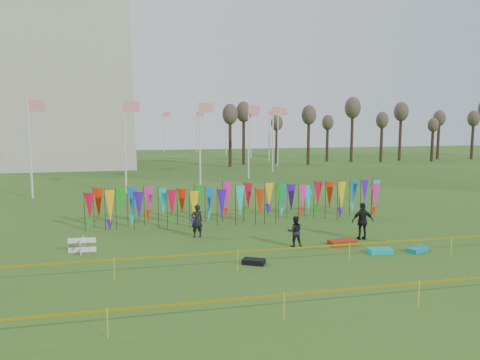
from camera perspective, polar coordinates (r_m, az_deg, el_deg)
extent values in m
plane|color=#274A15|center=(21.39, 4.56, -9.46)|extent=(160.00, 160.00, 0.00)
cylinder|color=silver|center=(70.51, 3.58, 5.52)|extent=(0.16, 0.16, 8.00)
plane|color=red|center=(70.67, 4.07, 8.20)|extent=(1.40, 0.00, 1.40)
cylinder|color=silver|center=(77.23, 1.34, 5.69)|extent=(0.16, 0.16, 8.00)
plane|color=red|center=(77.37, 1.79, 8.13)|extent=(1.40, 0.00, 1.40)
cylinder|color=silver|center=(83.19, -1.70, 5.80)|extent=(0.16, 0.16, 8.00)
plane|color=red|center=(83.29, -1.30, 8.08)|extent=(1.40, 0.00, 1.40)
cylinder|color=silver|center=(88.16, -5.31, 5.86)|extent=(0.16, 0.16, 8.00)
plane|color=red|center=(88.22, -4.94, 8.01)|extent=(1.40, 0.00, 1.40)
cylinder|color=silver|center=(91.99, -9.29, 5.85)|extent=(0.16, 0.16, 8.00)
plane|color=red|center=(92.01, -8.96, 7.91)|extent=(1.40, 0.00, 1.40)
cylinder|color=silver|center=(94.57, -13.51, 5.78)|extent=(0.16, 0.16, 8.00)
plane|color=red|center=(94.55, -13.21, 7.79)|extent=(1.40, 0.00, 1.40)
cylinder|color=silver|center=(95.83, -17.87, 5.65)|extent=(0.16, 0.16, 8.00)
plane|color=red|center=(95.77, -17.58, 7.64)|extent=(1.40, 0.00, 1.40)
cylinder|color=silver|center=(95.75, -22.26, 5.46)|extent=(0.16, 0.16, 8.00)
plane|color=red|center=(95.64, -21.99, 7.45)|extent=(1.40, 0.00, 1.40)
cylinder|color=silver|center=(94.31, -26.59, 5.21)|extent=(0.16, 0.16, 8.00)
plane|color=red|center=(94.15, -26.35, 7.24)|extent=(1.40, 0.00, 1.40)
cylinder|color=silver|center=(40.30, -24.23, 3.58)|extent=(0.16, 0.16, 8.00)
plane|color=red|center=(40.15, -23.63, 8.32)|extent=(1.40, 0.00, 1.40)
cylinder|color=silver|center=(40.51, -13.84, 4.03)|extent=(0.16, 0.16, 8.00)
plane|color=red|center=(40.47, -13.13, 8.72)|extent=(1.40, 0.00, 1.40)
cylinder|color=silver|center=(43.76, -4.90, 4.44)|extent=(0.16, 0.16, 8.00)
plane|color=red|center=(43.81, -4.17, 8.77)|extent=(1.40, 0.00, 1.40)
cylinder|color=silver|center=(49.25, 1.05, 4.78)|extent=(0.16, 0.16, 8.00)
plane|color=red|center=(49.37, 1.75, 8.61)|extent=(1.40, 0.00, 1.40)
cylinder|color=silver|center=(56.04, 4.02, 5.07)|extent=(0.16, 0.16, 8.00)
plane|color=red|center=(56.19, 4.64, 8.43)|extent=(1.40, 0.00, 1.40)
cylinder|color=silver|center=(63.31, 4.64, 5.32)|extent=(0.16, 0.16, 8.00)
plane|color=red|center=(63.47, 5.19, 8.29)|extent=(1.40, 0.00, 1.40)
cylinder|color=black|center=(27.55, -18.63, -3.56)|extent=(0.03, 0.03, 2.30)
cone|color=red|center=(27.47, -18.07, -2.99)|extent=(0.64, 0.64, 1.60)
cylinder|color=black|center=(27.50, -17.42, -3.53)|extent=(0.03, 0.03, 2.30)
cone|color=red|center=(27.43, -16.86, -2.96)|extent=(0.64, 0.64, 1.60)
cylinder|color=black|center=(27.46, -16.21, -3.50)|extent=(0.03, 0.03, 2.30)
cone|color=#FFB40D|center=(27.39, -15.65, -2.93)|extent=(0.64, 0.64, 1.60)
cylinder|color=black|center=(27.43, -15.00, -3.47)|extent=(0.03, 0.03, 2.30)
cone|color=#129F1C|center=(27.37, -14.43, -2.90)|extent=(0.64, 0.64, 1.60)
cylinder|color=black|center=(27.42, -13.79, -3.44)|extent=(0.03, 0.03, 2.30)
cone|color=blue|center=(27.36, -13.22, -2.86)|extent=(0.64, 0.64, 1.60)
cylinder|color=black|center=(27.41, -12.57, -3.40)|extent=(0.03, 0.03, 2.30)
cone|color=#3D13A6|center=(27.37, -12.00, -2.83)|extent=(0.64, 0.64, 1.60)
cylinder|color=black|center=(27.42, -11.36, -3.37)|extent=(0.03, 0.03, 2.30)
cone|color=#FC1C9A|center=(27.38, -10.78, -2.79)|extent=(0.64, 0.64, 1.60)
cylinder|color=black|center=(27.45, -10.14, -3.33)|extent=(0.03, 0.03, 2.30)
cone|color=#0DC6C9|center=(27.41, -9.57, -2.75)|extent=(0.64, 0.64, 1.60)
cylinder|color=black|center=(27.48, -8.93, -3.29)|extent=(0.03, 0.03, 2.30)
cone|color=red|center=(27.45, -8.36, -2.71)|extent=(0.64, 0.64, 1.60)
cylinder|color=black|center=(27.53, -7.72, -3.25)|extent=(0.03, 0.03, 2.30)
cone|color=red|center=(27.51, -7.15, -2.67)|extent=(0.64, 0.64, 1.60)
cylinder|color=black|center=(27.59, -6.52, -3.21)|extent=(0.03, 0.03, 2.30)
cone|color=#FFB40D|center=(27.57, -5.95, -2.63)|extent=(0.64, 0.64, 1.60)
cylinder|color=black|center=(27.66, -5.33, -3.17)|extent=(0.03, 0.03, 2.30)
cone|color=#129F1C|center=(27.65, -4.76, -2.59)|extent=(0.64, 0.64, 1.60)
cylinder|color=black|center=(27.74, -4.14, -3.12)|extent=(0.03, 0.03, 2.30)
cone|color=blue|center=(27.74, -3.57, -2.55)|extent=(0.64, 0.64, 1.60)
cylinder|color=black|center=(27.83, -2.95, -3.08)|extent=(0.03, 0.03, 2.30)
cone|color=#3D13A6|center=(27.84, -2.39, -2.50)|extent=(0.64, 0.64, 1.60)
cylinder|color=black|center=(27.94, -1.78, -3.03)|extent=(0.03, 0.03, 2.30)
cone|color=#FC1C9A|center=(27.95, -1.22, -2.46)|extent=(0.64, 0.64, 1.60)
cylinder|color=black|center=(28.06, -0.62, -2.98)|extent=(0.03, 0.03, 2.30)
cone|color=#0DC6C9|center=(28.07, -0.06, -2.41)|extent=(0.64, 0.64, 1.60)
cylinder|color=black|center=(28.19, 0.54, -2.94)|extent=(0.03, 0.03, 2.30)
cone|color=red|center=(28.21, 1.09, -2.37)|extent=(0.64, 0.64, 1.60)
cylinder|color=black|center=(28.33, 1.68, -2.89)|extent=(0.03, 0.03, 2.30)
cone|color=red|center=(28.36, 2.23, -2.32)|extent=(0.64, 0.64, 1.60)
cylinder|color=black|center=(28.48, 2.81, -2.84)|extent=(0.03, 0.03, 2.30)
cone|color=#FFB40D|center=(28.51, 3.35, -2.28)|extent=(0.64, 0.64, 1.60)
cylinder|color=black|center=(28.65, 3.93, -2.79)|extent=(0.03, 0.03, 2.30)
cone|color=#129F1C|center=(28.68, 4.47, -2.23)|extent=(0.64, 0.64, 1.60)
cylinder|color=black|center=(28.82, 5.03, -2.74)|extent=(0.03, 0.03, 2.30)
cone|color=blue|center=(28.86, 5.57, -2.18)|extent=(0.64, 0.64, 1.60)
cylinder|color=black|center=(29.00, 6.12, -2.69)|extent=(0.03, 0.03, 2.30)
cone|color=#3D13A6|center=(29.05, 6.65, -2.13)|extent=(0.64, 0.64, 1.60)
cylinder|color=black|center=(29.20, 7.20, -2.64)|extent=(0.03, 0.03, 2.30)
cone|color=#FC1C9A|center=(29.25, 7.72, -2.09)|extent=(0.64, 0.64, 1.60)
cylinder|color=black|center=(29.40, 8.26, -2.58)|extent=(0.03, 0.03, 2.30)
cone|color=#0DC6C9|center=(29.46, 8.78, -2.04)|extent=(0.64, 0.64, 1.60)
cylinder|color=black|center=(29.62, 9.31, -2.53)|extent=(0.03, 0.03, 2.30)
cone|color=red|center=(29.68, 9.82, -1.99)|extent=(0.64, 0.64, 1.60)
cylinder|color=black|center=(29.84, 10.34, -2.48)|extent=(0.03, 0.03, 2.30)
cone|color=red|center=(29.91, 10.85, -1.94)|extent=(0.64, 0.64, 1.60)
cylinder|color=black|center=(30.08, 11.36, -2.43)|extent=(0.03, 0.03, 2.30)
cone|color=#FFB40D|center=(30.15, 11.85, -1.90)|extent=(0.64, 0.64, 1.60)
cylinder|color=black|center=(30.32, 12.36, -2.38)|extent=(0.03, 0.03, 2.30)
cone|color=#129F1C|center=(30.40, 12.85, -1.85)|extent=(0.64, 0.64, 1.60)
cylinder|color=black|center=(30.57, 13.34, -2.33)|extent=(0.03, 0.03, 2.30)
cone|color=blue|center=(30.66, 13.82, -1.80)|extent=(0.64, 0.64, 1.60)
cylinder|color=black|center=(30.84, 14.31, -2.28)|extent=(0.03, 0.03, 2.30)
cone|color=#3D13A6|center=(30.92, 14.78, -1.76)|extent=(0.64, 0.64, 1.60)
cylinder|color=black|center=(31.11, 15.26, -2.23)|extent=(0.03, 0.03, 2.30)
cone|color=#FC1C9A|center=(31.20, 15.73, -1.71)|extent=(0.64, 0.64, 1.60)
cylinder|color=black|center=(31.38, 16.19, -2.18)|extent=(0.03, 0.03, 2.30)
cone|color=#0DC6C9|center=(31.48, 16.65, -1.66)|extent=(0.64, 0.64, 1.60)
cube|color=yellow|center=(19.90, 5.81, -8.30)|extent=(26.00, 0.01, 0.08)
cylinder|color=yellow|center=(19.00, -14.95, -10.44)|extent=(0.02, 0.02, 0.90)
cylinder|color=yellow|center=(19.47, 0.14, -9.75)|extent=(0.02, 0.02, 0.90)
cylinder|color=yellow|center=(21.14, 13.60, -8.58)|extent=(0.02, 0.02, 0.90)
cylinder|color=yellow|center=(23.76, 24.52, -7.28)|extent=(0.02, 0.02, 0.90)
cube|color=yellow|center=(15.51, 11.94, -12.99)|extent=(26.00, 0.01, 0.08)
cylinder|color=yellow|center=(14.34, -15.56, -16.43)|extent=(0.02, 0.02, 0.90)
cylinder|color=yellow|center=(14.95, 4.68, -15.17)|extent=(0.02, 0.02, 0.90)
cylinder|color=yellow|center=(17.07, 21.30, -12.75)|extent=(0.02, 0.02, 0.90)
cylinder|color=#35231A|center=(64.74, -2.22, 4.67)|extent=(0.44, 0.44, 6.40)
ellipsoid|color=#4C3F33|center=(64.68, -2.23, 7.64)|extent=(1.92, 1.92, 2.56)
cylinder|color=#35231A|center=(65.62, 1.22, 4.71)|extent=(0.44, 0.44, 6.40)
ellipsoid|color=#4C3F33|center=(65.55, 1.23, 7.64)|extent=(1.92, 1.92, 2.56)
cylinder|color=#35231A|center=(66.73, 4.56, 4.73)|extent=(0.44, 0.44, 6.40)
ellipsoid|color=#4C3F33|center=(66.66, 4.59, 7.61)|extent=(1.92, 1.92, 2.56)
cylinder|color=#35231A|center=(68.05, 7.79, 4.73)|extent=(0.44, 0.44, 6.40)
ellipsoid|color=#4C3F33|center=(67.99, 7.83, 7.56)|extent=(1.92, 1.92, 2.56)
cylinder|color=#35231A|center=(69.58, 10.87, 4.73)|extent=(0.44, 0.44, 6.40)
ellipsoid|color=#4C3F33|center=(69.51, 10.94, 7.49)|extent=(1.92, 1.92, 2.56)
cylinder|color=#35231A|center=(71.30, 13.82, 4.70)|extent=(0.44, 0.44, 6.40)
ellipsoid|color=#4C3F33|center=(71.24, 13.91, 7.40)|extent=(1.92, 1.92, 2.56)
cylinder|color=#35231A|center=(73.19, 16.62, 4.67)|extent=(0.44, 0.44, 6.40)
ellipsoid|color=#4C3F33|center=(73.14, 16.72, 7.30)|extent=(1.92, 1.92, 2.56)
cylinder|color=#35231A|center=(75.26, 19.28, 4.63)|extent=(0.44, 0.44, 6.40)
ellipsoid|color=#4C3F33|center=(75.20, 19.39, 7.19)|extent=(1.92, 1.92, 2.56)
cylinder|color=#35231A|center=(77.47, 21.79, 4.59)|extent=(0.44, 0.44, 6.40)
ellipsoid|color=#4C3F33|center=(77.42, 21.90, 7.07)|extent=(1.92, 1.92, 2.56)
cylinder|color=#35231A|center=(79.83, 24.15, 4.53)|extent=(0.44, 0.44, 6.40)
ellipsoid|color=#4C3F33|center=(79.77, 24.28, 6.94)|extent=(1.92, 1.92, 2.56)
cylinder|color=#35231A|center=(82.31, 26.37, 4.48)|extent=(0.44, 0.44, 6.40)
ellipsoid|color=#4C3F33|center=(82.25, 26.51, 6.81)|extent=(1.92, 1.92, 2.56)
cylinder|color=red|center=(23.02, -19.55, -7.73)|extent=(0.02, 0.02, 0.71)
cylinder|color=red|center=(22.95, -17.99, -7.71)|extent=(0.02, 0.02, 0.71)
cylinder|color=red|center=(23.62, -19.39, -7.35)|extent=(0.02, 0.02, 0.71)
cylinder|color=red|center=(23.55, -17.86, -7.32)|extent=(0.02, 0.02, 0.71)
imported|color=black|center=(24.90, -5.28, -4.98)|extent=(0.72, 0.58, 1.76)
imported|color=black|center=(23.12, 6.71, -6.25)|extent=(0.81, 0.59, 1.53)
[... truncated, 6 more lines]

